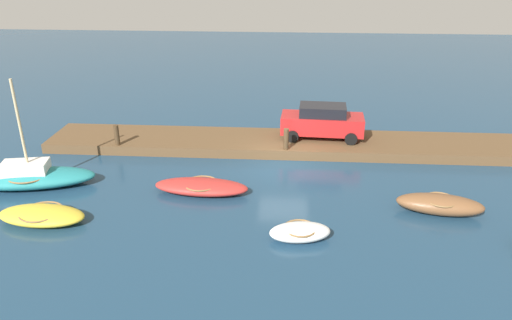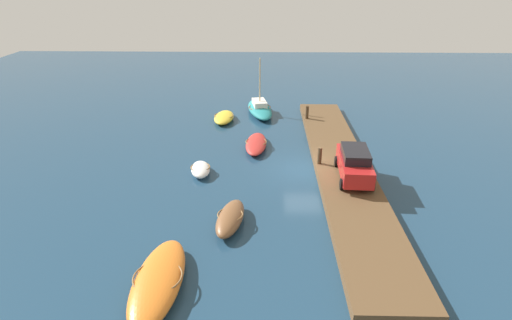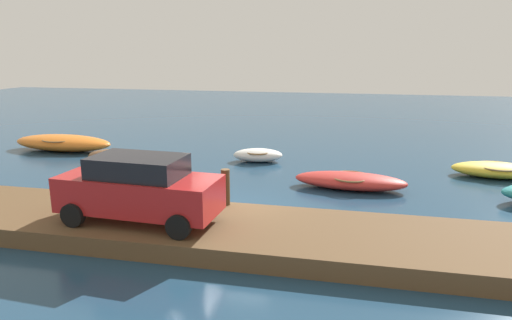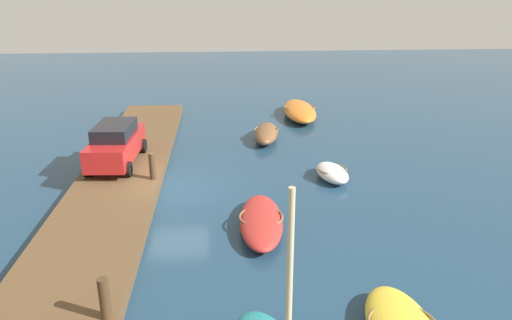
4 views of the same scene
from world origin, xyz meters
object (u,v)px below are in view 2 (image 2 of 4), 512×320
object	(u,v)px
rowboat_red	(256,144)
sailboat_teal	(260,108)
rowboat_yellow	(224,117)
mooring_post_west	(320,156)
rowboat_brown	(230,218)
mooring_post_mid_west	(307,112)
motorboat_orange	(158,281)
parked_car	(354,163)
dinghy_white	(200,169)

from	to	relation	value
rowboat_red	sailboat_teal	xyz separation A→B (m)	(7.82, -0.14, 0.16)
rowboat_yellow	mooring_post_west	bearing A→B (deg)	-140.34
rowboat_brown	mooring_post_mid_west	bearing A→B (deg)	-10.42
motorboat_orange	sailboat_teal	size ratio (longest dim) A/B	0.90
rowboat_red	sailboat_teal	size ratio (longest dim) A/B	0.71
sailboat_teal	parked_car	size ratio (longest dim) A/B	1.35
rowboat_red	parked_car	size ratio (longest dim) A/B	0.95
mooring_post_mid_west	parked_car	bearing A→B (deg)	-170.43
motorboat_orange	parked_car	bearing A→B (deg)	-45.58
rowboat_brown	sailboat_teal	bearing A→B (deg)	4.75
mooring_post_west	dinghy_white	bearing A→B (deg)	94.74
motorboat_orange	parked_car	xyz separation A→B (m)	(9.04, -9.51, 1.03)
dinghy_white	motorboat_orange	bearing A→B (deg)	169.54
rowboat_red	dinghy_white	size ratio (longest dim) A/B	1.73
motorboat_orange	mooring_post_west	distance (m)	13.40
rowboat_brown	mooring_post_mid_west	world-z (taller)	mooring_post_mid_west
rowboat_red	mooring_post_mid_west	distance (m)	6.59
rowboat_brown	rowboat_yellow	world-z (taller)	rowboat_brown
rowboat_yellow	rowboat_red	xyz separation A→B (m)	(-5.81, -2.89, 0.00)
mooring_post_mid_west	rowboat_yellow	bearing A→B (deg)	84.18
rowboat_yellow	dinghy_white	bearing A→B (deg)	-179.99
dinghy_white	mooring_post_west	distance (m)	7.61
rowboat_red	rowboat_yellow	bearing A→B (deg)	29.46
rowboat_yellow	dinghy_white	size ratio (longest dim) A/B	1.46
mooring_post_west	mooring_post_mid_west	bearing A→B (deg)	0.00
sailboat_teal	mooring_post_mid_west	world-z (taller)	sailboat_teal
parked_car	rowboat_red	bearing A→B (deg)	50.20
dinghy_white	sailboat_teal	world-z (taller)	sailboat_teal
motorboat_orange	sailboat_teal	bearing A→B (deg)	-8.62
rowboat_yellow	sailboat_teal	world-z (taller)	sailboat_teal
rowboat_brown	parked_car	xyz separation A→B (m)	(4.40, -6.99, 1.04)
rowboat_brown	rowboat_yellow	distance (m)	15.83
dinghy_white	sailboat_teal	xyz separation A→B (m)	(12.07, -3.56, 0.16)
mooring_post_mid_west	parked_car	xyz separation A→B (m)	(-10.61, -1.79, 0.39)
rowboat_brown	rowboat_yellow	xyz separation A→B (m)	(15.73, 1.82, -0.09)
rowboat_brown	rowboat_red	size ratio (longest dim) A/B	0.85
dinghy_white	mooring_post_mid_west	xyz separation A→B (m)	(9.35, -7.55, 0.73)
rowboat_brown	dinghy_white	size ratio (longest dim) A/B	1.47
rowboat_brown	sailboat_teal	distance (m)	17.78
rowboat_red	dinghy_white	world-z (taller)	rowboat_red
dinghy_white	parked_car	xyz separation A→B (m)	(-1.26, -9.33, 1.13)
rowboat_red	dinghy_white	distance (m)	5.46
rowboat_yellow	dinghy_white	xyz separation A→B (m)	(-10.06, 0.53, 0.01)
dinghy_white	mooring_post_west	size ratio (longest dim) A/B	2.21
rowboat_yellow	rowboat_brown	bearing A→B (deg)	-170.37
mooring_post_mid_west	dinghy_white	bearing A→B (deg)	141.09
rowboat_brown	dinghy_white	world-z (taller)	rowboat_brown
sailboat_teal	mooring_post_west	size ratio (longest dim) A/B	5.41
dinghy_white	sailboat_teal	size ratio (longest dim) A/B	0.41
rowboat_brown	mooring_post_mid_west	size ratio (longest dim) A/B	3.31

